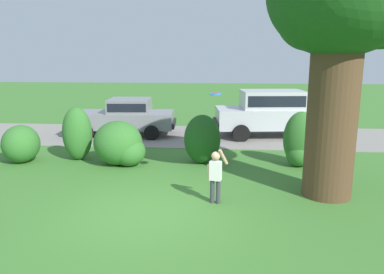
{
  "coord_description": "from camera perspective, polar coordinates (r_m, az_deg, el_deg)",
  "views": [
    {
      "loc": [
        1.51,
        -7.3,
        3.27
      ],
      "look_at": [
        0.69,
        2.71,
        1.1
      ],
      "focal_mm": 34.9,
      "sensor_mm": 36.0,
      "label": 1
    }
  ],
  "objects": [
    {
      "name": "ground_plane",
      "position": [
        8.14,
        -6.54,
        -11.58
      ],
      "size": [
        80.0,
        80.0,
        0.0
      ],
      "primitive_type": "plane",
      "color": "#3D752D"
    },
    {
      "name": "driveway_strip",
      "position": [
        15.7,
        -0.96,
        0.2
      ],
      "size": [
        28.0,
        4.4,
        0.02
      ],
      "primitive_type": "cube",
      "color": "gray",
      "rests_on": "ground"
    },
    {
      "name": "oak_tree_large",
      "position": [
        9.24,
        21.81,
        17.3
      ],
      "size": [
        3.31,
        3.24,
        6.0
      ],
      "color": "#513823",
      "rests_on": "ground"
    },
    {
      "name": "shrub_near_tree",
      "position": [
        12.87,
        -24.67,
        -0.96
      ],
      "size": [
        1.13,
        1.22,
        1.19
      ],
      "color": "#33702B",
      "rests_on": "ground"
    },
    {
      "name": "shrub_centre_left",
      "position": [
        12.5,
        -17.12,
        0.51
      ],
      "size": [
        0.94,
        0.85,
        1.72
      ],
      "color": "#33702B",
      "rests_on": "ground"
    },
    {
      "name": "shrub_centre",
      "position": [
        11.61,
        -10.84,
        -1.21
      ],
      "size": [
        1.61,
        1.36,
        1.36
      ],
      "color": "#33702B",
      "rests_on": "ground"
    },
    {
      "name": "shrub_centre_right",
      "position": [
        11.59,
        1.58,
        -0.32
      ],
      "size": [
        1.13,
        1.17,
        1.52
      ],
      "color": "#1E511C",
      "rests_on": "ground"
    },
    {
      "name": "shrub_far_end",
      "position": [
        11.77,
        16.2,
        -0.81
      ],
      "size": [
        1.04,
        0.91,
        1.66
      ],
      "color": "#33702B",
      "rests_on": "ground"
    },
    {
      "name": "parked_sedan",
      "position": [
        15.91,
        -10.19,
        3.23
      ],
      "size": [
        4.52,
        2.33,
        1.56
      ],
      "color": "gray",
      "rests_on": "ground"
    },
    {
      "name": "parked_suv",
      "position": [
        15.74,
        12.07,
        3.91
      ],
      "size": [
        4.87,
        2.48,
        1.92
      ],
      "color": "silver",
      "rests_on": "ground"
    },
    {
      "name": "child_thrower",
      "position": [
        8.42,
        3.62,
        -5.5
      ],
      "size": [
        0.47,
        0.23,
        1.29
      ],
      "color": "#383842",
      "rests_on": "ground"
    },
    {
      "name": "frisbee",
      "position": [
        8.87,
        3.66,
        6.61
      ],
      "size": [
        0.28,
        0.28,
        0.07
      ],
      "color": "#337FDB"
    }
  ]
}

